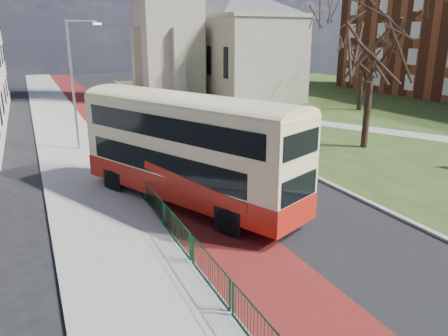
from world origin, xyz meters
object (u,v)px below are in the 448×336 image
bus (187,145)px  winter_tree_near (375,27)px  streetlamp (75,79)px  winter_tree_far (364,50)px

bus → winter_tree_near: bearing=-5.8°
streetlamp → bus: 12.48m
bus → winter_tree_near: 15.81m
streetlamp → winter_tree_far: (27.52, 5.27, 1.21)m
bus → winter_tree_near: size_ratio=1.02×
bus → winter_tree_near: (14.18, 4.84, 5.02)m
streetlamp → bus: streetlamp is taller
bus → winter_tree_far: size_ratio=1.35×
winter_tree_near → winter_tree_far: winter_tree_near is taller
winter_tree_far → winter_tree_near: bearing=-129.6°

